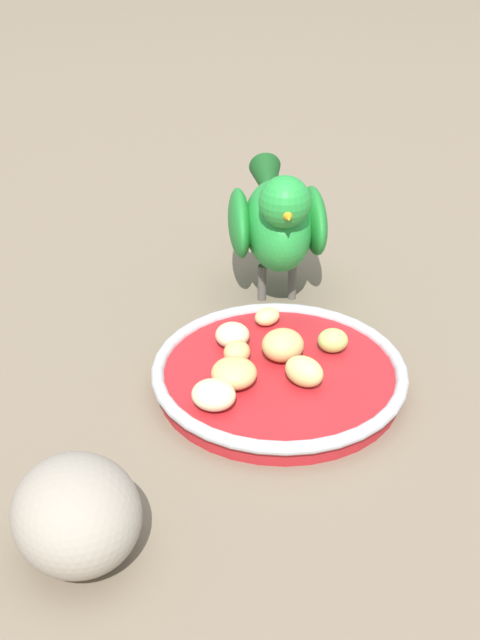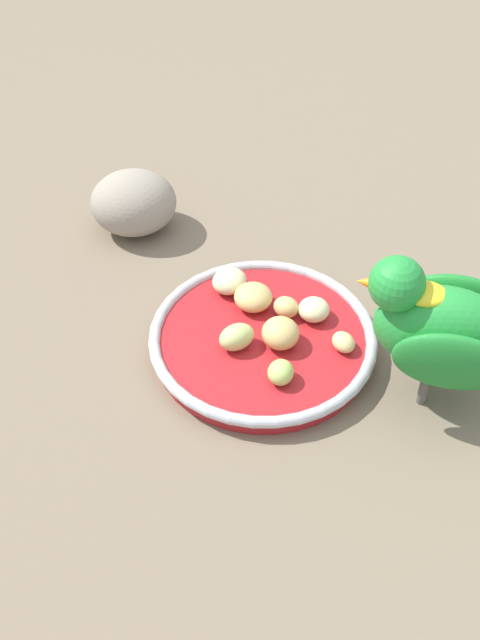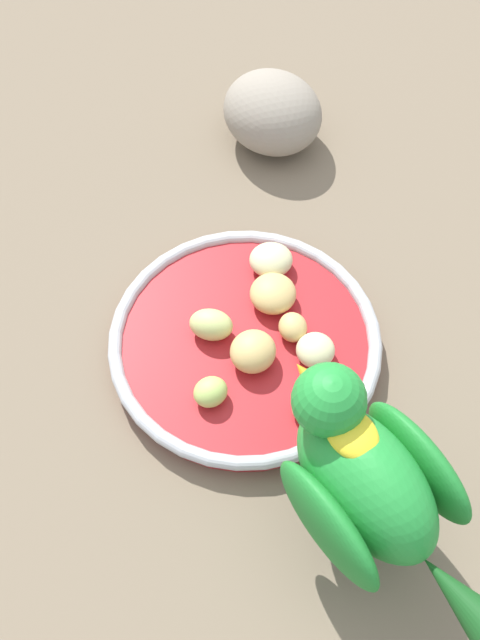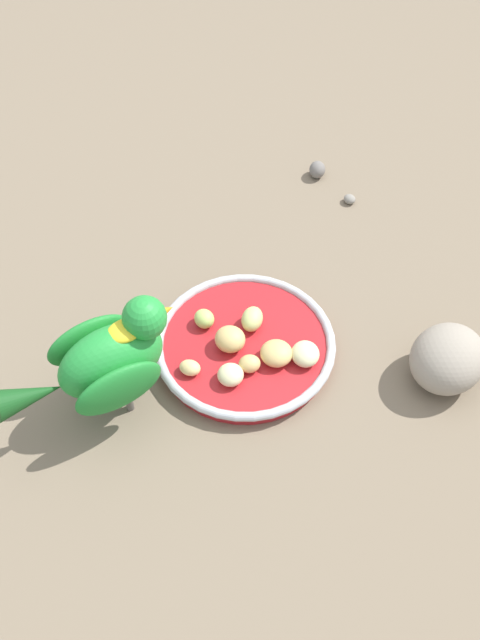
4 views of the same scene
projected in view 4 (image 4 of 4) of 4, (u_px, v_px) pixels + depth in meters
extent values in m
plane|color=#756651|center=(252.00, 334.00, 0.93)|extent=(4.00, 4.00, 0.00)
cylinder|color=#AD1E23|center=(245.00, 347.00, 0.90)|extent=(0.21, 0.21, 0.02)
torus|color=#B7BABF|center=(245.00, 343.00, 0.90)|extent=(0.22, 0.22, 0.01)
ellipsoid|color=beige|center=(231.00, 375.00, 0.85)|extent=(0.04, 0.04, 0.02)
ellipsoid|color=tan|center=(250.00, 364.00, 0.86)|extent=(0.03, 0.03, 0.02)
ellipsoid|color=tan|center=(228.00, 338.00, 0.88)|extent=(0.04, 0.04, 0.03)
ellipsoid|color=tan|center=(276.00, 353.00, 0.87)|extent=(0.05, 0.05, 0.02)
ellipsoid|color=#E5C67F|center=(190.00, 368.00, 0.86)|extent=(0.03, 0.03, 0.02)
ellipsoid|color=beige|center=(305.00, 354.00, 0.87)|extent=(0.05, 0.05, 0.02)
ellipsoid|color=#C6D17A|center=(254.00, 317.00, 0.90)|extent=(0.04, 0.04, 0.03)
ellipsoid|color=#B2CC66|center=(204.00, 319.00, 0.91)|extent=(0.03, 0.03, 0.02)
cylinder|color=#59544C|center=(117.00, 380.00, 0.86)|extent=(0.01, 0.01, 0.04)
cylinder|color=#59544C|center=(129.00, 399.00, 0.84)|extent=(0.01, 0.01, 0.04)
ellipsoid|color=green|center=(111.00, 360.00, 0.80)|extent=(0.14, 0.10, 0.08)
ellipsoid|color=#1E7F2D|center=(89.00, 340.00, 0.82)|extent=(0.10, 0.05, 0.06)
ellipsoid|color=#1E7F2D|center=(119.00, 389.00, 0.78)|extent=(0.10, 0.05, 0.06)
cone|color=#144719|center=(29.00, 396.00, 0.77)|extent=(0.09, 0.06, 0.05)
sphere|color=green|center=(145.00, 318.00, 0.78)|extent=(0.06, 0.06, 0.05)
cone|color=orange|center=(164.00, 311.00, 0.79)|extent=(0.03, 0.02, 0.02)
ellipsoid|color=yellow|center=(125.00, 331.00, 0.78)|extent=(0.05, 0.04, 0.01)
ellipsoid|color=gray|center=(448.00, 359.00, 0.86)|extent=(0.10, 0.09, 0.07)
ellipsoid|color=gray|center=(350.00, 199.00, 1.08)|extent=(0.02, 0.02, 0.01)
ellipsoid|color=slate|center=(317.00, 170.00, 1.11)|extent=(0.04, 0.04, 0.02)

